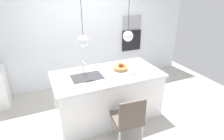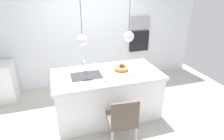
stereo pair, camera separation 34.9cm
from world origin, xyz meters
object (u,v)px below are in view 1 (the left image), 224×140
(microwave, at_px, (132,22))
(oven, at_px, (131,40))
(chair_near, at_px, (128,118))
(fruit_bowl, at_px, (121,68))

(microwave, relative_size, oven, 0.96)
(oven, xyz_separation_m, chair_near, (-1.38, -2.44, -0.52))
(fruit_bowl, xyz_separation_m, microwave, (1.08, 1.52, 0.56))
(microwave, bearing_deg, chair_near, -119.45)
(microwave, distance_m, oven, 0.50)
(fruit_bowl, height_order, chair_near, fruit_bowl)
(oven, bearing_deg, chair_near, -119.45)
(microwave, height_order, oven, microwave)
(fruit_bowl, bearing_deg, chair_near, -108.27)
(microwave, distance_m, chair_near, 2.98)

